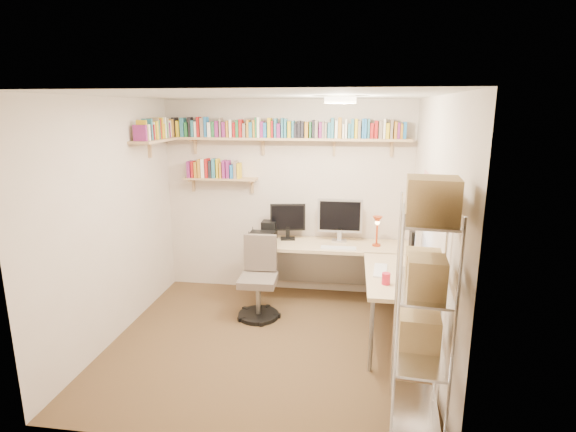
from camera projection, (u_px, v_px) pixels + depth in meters
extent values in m
plane|color=#4E3721|center=(266.00, 343.00, 4.69)|extent=(3.20, 3.20, 0.00)
cube|color=#C3B29F|center=(287.00, 198.00, 5.84)|extent=(3.20, 0.04, 2.50)
cube|color=#C3B29F|center=(112.00, 222.00, 4.62)|extent=(0.04, 3.00, 2.50)
cube|color=#C3B29F|center=(433.00, 234.00, 4.18)|extent=(0.04, 3.00, 2.50)
cube|color=#C3B29F|center=(221.00, 285.00, 2.95)|extent=(3.20, 0.04, 2.50)
cube|color=silver|center=(263.00, 95.00, 4.11)|extent=(3.20, 3.00, 0.04)
cube|color=silver|center=(425.00, 191.00, 4.64)|extent=(0.01, 0.30, 0.42)
cube|color=silver|center=(431.00, 204.00, 4.26)|extent=(0.01, 0.28, 0.38)
cylinder|color=#FFEAC6|center=(340.00, 100.00, 4.21)|extent=(0.30, 0.30, 0.06)
cube|color=tan|center=(285.00, 139.00, 5.54)|extent=(3.05, 0.25, 0.03)
cube|color=tan|center=(157.00, 140.00, 5.34)|extent=(0.25, 1.00, 0.03)
cube|color=tan|center=(221.00, 179.00, 5.80)|extent=(0.95, 0.20, 0.02)
cube|color=tan|center=(194.00, 143.00, 5.79)|extent=(0.03, 0.20, 0.20)
cube|color=tan|center=(262.00, 144.00, 5.66)|extent=(0.03, 0.20, 0.20)
cube|color=tan|center=(334.00, 145.00, 5.54)|extent=(0.03, 0.20, 0.20)
cube|color=tan|center=(392.00, 145.00, 5.44)|extent=(0.03, 0.20, 0.20)
cube|color=teal|center=(172.00, 128.00, 5.72)|extent=(0.04, 0.14, 0.21)
cube|color=black|center=(175.00, 127.00, 5.71)|extent=(0.04, 0.15, 0.24)
cube|color=gold|center=(179.00, 129.00, 5.70)|extent=(0.04, 0.15, 0.20)
cube|color=teal|center=(183.00, 127.00, 5.69)|extent=(0.04, 0.14, 0.24)
cube|color=#236B35|center=(187.00, 130.00, 5.69)|extent=(0.03, 0.13, 0.18)
cube|color=black|center=(191.00, 127.00, 5.68)|extent=(0.03, 0.11, 0.25)
cube|color=teal|center=(194.00, 129.00, 5.68)|extent=(0.03, 0.13, 0.20)
cube|color=white|center=(197.00, 129.00, 5.67)|extent=(0.03, 0.13, 0.19)
cube|color=#AB1617|center=(199.00, 127.00, 5.66)|extent=(0.03, 0.12, 0.25)
cube|color=#81705E|center=(203.00, 127.00, 5.66)|extent=(0.04, 0.13, 0.24)
cube|color=#2168AD|center=(206.00, 127.00, 5.65)|extent=(0.03, 0.12, 0.25)
cube|color=white|center=(210.00, 130.00, 5.65)|extent=(0.04, 0.15, 0.18)
cube|color=#236B35|center=(214.00, 129.00, 5.64)|extent=(0.03, 0.15, 0.19)
cube|color=#7C2164|center=(218.00, 129.00, 5.63)|extent=(0.04, 0.13, 0.20)
cube|color=#81705E|center=(221.00, 127.00, 5.62)|extent=(0.02, 0.12, 0.24)
cube|color=#7C2164|center=(225.00, 130.00, 5.62)|extent=(0.04, 0.14, 0.19)
cube|color=#B77B22|center=(228.00, 129.00, 5.61)|extent=(0.02, 0.15, 0.20)
cube|color=white|center=(231.00, 128.00, 5.61)|extent=(0.03, 0.14, 0.22)
cube|color=#AB1617|center=(235.00, 130.00, 5.60)|extent=(0.03, 0.11, 0.18)
cube|color=#236B35|center=(238.00, 129.00, 5.60)|extent=(0.03, 0.14, 0.21)
cube|color=#AB1617|center=(241.00, 128.00, 5.59)|extent=(0.04, 0.13, 0.22)
cube|color=#81705E|center=(245.00, 130.00, 5.59)|extent=(0.04, 0.15, 0.17)
cube|color=#B77B22|center=(248.00, 129.00, 5.58)|extent=(0.03, 0.13, 0.21)
cube|color=teal|center=(251.00, 130.00, 5.58)|extent=(0.04, 0.14, 0.18)
cube|color=#B77B22|center=(255.00, 129.00, 5.57)|extent=(0.03, 0.11, 0.21)
cube|color=#236B35|center=(257.00, 127.00, 5.56)|extent=(0.02, 0.12, 0.24)
cube|color=white|center=(259.00, 127.00, 5.55)|extent=(0.03, 0.14, 0.25)
cube|color=#7C2164|center=(262.00, 129.00, 5.56)|extent=(0.04, 0.11, 0.20)
cube|color=#2168AD|center=(266.00, 130.00, 5.55)|extent=(0.04, 0.11, 0.18)
cube|color=gold|center=(270.00, 128.00, 5.54)|extent=(0.04, 0.12, 0.24)
cube|color=#AB1617|center=(273.00, 129.00, 5.54)|extent=(0.02, 0.12, 0.20)
cube|color=teal|center=(276.00, 128.00, 5.53)|extent=(0.03, 0.11, 0.23)
cube|color=#7C2164|center=(279.00, 131.00, 5.53)|extent=(0.04, 0.14, 0.17)
cube|color=teal|center=(283.00, 128.00, 5.51)|extent=(0.02, 0.14, 0.24)
cube|color=teal|center=(286.00, 128.00, 5.51)|extent=(0.03, 0.12, 0.23)
cube|color=gold|center=(290.00, 130.00, 5.51)|extent=(0.04, 0.12, 0.20)
cube|color=teal|center=(293.00, 129.00, 5.50)|extent=(0.02, 0.14, 0.20)
cube|color=black|center=(296.00, 130.00, 5.50)|extent=(0.03, 0.13, 0.18)
cube|color=black|center=(299.00, 129.00, 5.49)|extent=(0.03, 0.13, 0.20)
cube|color=black|center=(303.00, 130.00, 5.49)|extent=(0.04, 0.13, 0.20)
cube|color=#B77B22|center=(307.00, 130.00, 5.48)|extent=(0.04, 0.15, 0.19)
cube|color=#236B35|center=(311.00, 130.00, 5.47)|extent=(0.02, 0.15, 0.19)
cube|color=black|center=(314.00, 129.00, 5.46)|extent=(0.03, 0.14, 0.21)
cube|color=#81705E|center=(317.00, 129.00, 5.46)|extent=(0.03, 0.14, 0.21)
cube|color=#7C2164|center=(321.00, 130.00, 5.46)|extent=(0.03, 0.13, 0.19)
cube|color=#81705E|center=(323.00, 130.00, 5.45)|extent=(0.02, 0.15, 0.20)
cube|color=#81705E|center=(326.00, 130.00, 5.45)|extent=(0.03, 0.15, 0.19)
cube|color=teal|center=(329.00, 130.00, 5.44)|extent=(0.04, 0.13, 0.18)
cube|color=teal|center=(333.00, 128.00, 5.43)|extent=(0.03, 0.15, 0.24)
cube|color=white|center=(336.00, 129.00, 5.43)|extent=(0.03, 0.13, 0.21)
cube|color=#B77B22|center=(340.00, 128.00, 5.42)|extent=(0.04, 0.11, 0.25)
cube|color=white|center=(343.00, 131.00, 5.42)|extent=(0.02, 0.11, 0.17)
cube|color=white|center=(346.00, 129.00, 5.41)|extent=(0.02, 0.12, 0.22)
cube|color=teal|center=(349.00, 131.00, 5.41)|extent=(0.03, 0.12, 0.17)
cube|color=teal|center=(353.00, 129.00, 5.40)|extent=(0.03, 0.13, 0.23)
cube|color=gold|center=(356.00, 129.00, 5.39)|extent=(0.03, 0.15, 0.23)
cube|color=#81705E|center=(359.00, 130.00, 5.39)|extent=(0.03, 0.13, 0.21)
cube|color=#2168AD|center=(363.00, 128.00, 5.38)|extent=(0.02, 0.14, 0.23)
cube|color=#2168AD|center=(365.00, 129.00, 5.38)|extent=(0.03, 0.14, 0.23)
cube|color=teal|center=(368.00, 129.00, 5.37)|extent=(0.02, 0.11, 0.23)
cube|color=#AB1617|center=(372.00, 131.00, 5.37)|extent=(0.04, 0.13, 0.18)
cube|color=#AB1617|center=(376.00, 130.00, 5.36)|extent=(0.04, 0.11, 0.21)
cube|color=#81705E|center=(380.00, 130.00, 5.36)|extent=(0.04, 0.15, 0.21)
cube|color=white|center=(384.00, 129.00, 5.35)|extent=(0.03, 0.14, 0.23)
cube|color=gold|center=(387.00, 131.00, 5.35)|extent=(0.04, 0.15, 0.18)
cube|color=#81705E|center=(391.00, 129.00, 5.34)|extent=(0.03, 0.13, 0.23)
cube|color=#B77B22|center=(395.00, 130.00, 5.33)|extent=(0.03, 0.14, 0.20)
cube|color=#7C2164|center=(398.00, 131.00, 5.33)|extent=(0.03, 0.15, 0.19)
cube|color=#B77B22|center=(401.00, 131.00, 5.33)|extent=(0.03, 0.13, 0.18)
cube|color=#2168AD|center=(405.00, 130.00, 5.32)|extent=(0.04, 0.11, 0.20)
cube|color=#7C2164|center=(140.00, 133.00, 4.90)|extent=(0.15, 0.04, 0.18)
cube|color=gold|center=(142.00, 131.00, 4.94)|extent=(0.12, 0.03, 0.23)
cube|color=white|center=(144.00, 133.00, 4.99)|extent=(0.14, 0.04, 0.18)
cube|color=black|center=(146.00, 133.00, 5.03)|extent=(0.13, 0.03, 0.17)
cube|color=teal|center=(147.00, 129.00, 5.07)|extent=(0.12, 0.03, 0.24)
cube|color=#AB1617|center=(149.00, 132.00, 5.11)|extent=(0.13, 0.02, 0.17)
cube|color=white|center=(150.00, 131.00, 5.14)|extent=(0.11, 0.02, 0.20)
cube|color=gold|center=(152.00, 130.00, 5.18)|extent=(0.14, 0.04, 0.21)
cube|color=#81705E|center=(153.00, 129.00, 5.21)|extent=(0.14, 0.02, 0.24)
cube|color=#236B35|center=(155.00, 129.00, 5.25)|extent=(0.13, 0.04, 0.22)
cube|color=#AB1617|center=(156.00, 129.00, 5.29)|extent=(0.12, 0.04, 0.23)
cube|color=gold|center=(158.00, 128.00, 5.33)|extent=(0.14, 0.03, 0.24)
cube|color=gold|center=(159.00, 131.00, 5.38)|extent=(0.14, 0.03, 0.17)
cube|color=white|center=(160.00, 128.00, 5.40)|extent=(0.15, 0.03, 0.25)
cube|color=#236B35|center=(162.00, 130.00, 5.44)|extent=(0.15, 0.03, 0.19)
cube|color=#81705E|center=(163.00, 128.00, 5.47)|extent=(0.14, 0.03, 0.23)
cube|color=white|center=(164.00, 128.00, 5.51)|extent=(0.12, 0.03, 0.24)
cube|color=#7C2164|center=(165.00, 130.00, 5.55)|extent=(0.13, 0.03, 0.18)
cube|color=white|center=(167.00, 129.00, 5.59)|extent=(0.11, 0.04, 0.20)
cube|color=#B77B22|center=(168.00, 128.00, 5.63)|extent=(0.14, 0.04, 0.22)
cube|color=#236B35|center=(169.00, 129.00, 5.67)|extent=(0.12, 0.03, 0.19)
cube|color=#81705E|center=(171.00, 128.00, 5.72)|extent=(0.13, 0.04, 0.20)
cube|color=#7C2164|center=(190.00, 169.00, 5.83)|extent=(0.04, 0.15, 0.21)
cube|color=#AB1617|center=(193.00, 169.00, 5.83)|extent=(0.03, 0.13, 0.21)
cube|color=#B77B22|center=(197.00, 170.00, 5.82)|extent=(0.04, 0.12, 0.20)
cube|color=#B77B22|center=(200.00, 168.00, 5.81)|extent=(0.04, 0.14, 0.24)
cube|color=white|center=(204.00, 168.00, 5.80)|extent=(0.04, 0.14, 0.24)
cube|color=#AB1617|center=(208.00, 168.00, 5.80)|extent=(0.03, 0.15, 0.25)
cube|color=black|center=(211.00, 169.00, 5.79)|extent=(0.04, 0.12, 0.22)
cube|color=teal|center=(214.00, 168.00, 5.78)|extent=(0.04, 0.13, 0.25)
cube|color=gold|center=(218.00, 168.00, 5.78)|extent=(0.03, 0.11, 0.25)
cube|color=#B77B22|center=(221.00, 170.00, 5.78)|extent=(0.03, 0.13, 0.20)
cube|color=#7C2164|center=(225.00, 169.00, 5.77)|extent=(0.04, 0.13, 0.23)
cube|color=#7C2164|center=(228.00, 169.00, 5.76)|extent=(0.04, 0.12, 0.23)
cube|color=#2168AD|center=(233.00, 171.00, 5.76)|extent=(0.04, 0.13, 0.17)
cube|color=#81705E|center=(236.00, 170.00, 5.75)|extent=(0.04, 0.14, 0.22)
cube|color=gold|center=(239.00, 171.00, 5.74)|extent=(0.03, 0.14, 0.19)
cube|color=beige|center=(335.00, 246.00, 5.56)|extent=(1.92, 0.61, 0.04)
cube|color=beige|center=(396.00, 275.00, 4.57)|extent=(0.61, 1.32, 0.04)
cylinder|color=gray|center=(259.00, 278.00, 5.53)|extent=(0.04, 0.04, 0.71)
cylinder|color=gray|center=(267.00, 264.00, 6.02)|extent=(0.04, 0.04, 0.71)
cylinder|color=gray|center=(406.00, 271.00, 5.77)|extent=(0.04, 0.04, 0.71)
cylinder|color=gray|center=(371.00, 336.00, 4.10)|extent=(0.04, 0.04, 0.71)
cylinder|color=gray|center=(428.00, 340.00, 4.04)|extent=(0.04, 0.04, 0.71)
cube|color=gray|center=(335.00, 263.00, 5.89)|extent=(1.82, 0.02, 0.56)
cube|color=silver|center=(340.00, 216.00, 5.59)|extent=(0.56, 0.03, 0.43)
cube|color=black|center=(340.00, 216.00, 5.57)|extent=(0.50, 0.00, 0.37)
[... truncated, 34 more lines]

